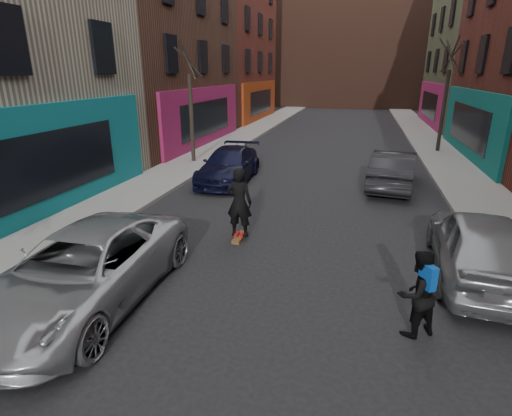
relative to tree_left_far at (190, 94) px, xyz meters
The scene contains 12 objects.
sidewalk_left 12.45m from the tree_left_far, 90.24° to the left, with size 2.50×84.00×0.13m, color gray.
sidewalk_right 17.61m from the tree_left_far, 43.95° to the left, with size 2.50×84.00×0.13m, color gray.
building_far 38.67m from the tree_left_far, 80.73° to the left, with size 40.00×10.00×14.00m, color #47281E.
tree_left_far is the anchor object (origin of this frame).
tree_right_far 13.78m from the tree_left_far, 25.82° to the left, with size 2.00×2.00×6.80m, color black, non-canonical shape.
parked_left_far 13.12m from the tree_left_far, 76.50° to the right, with size 2.46×5.33×1.48m, color #999DA1.
parked_left_end 4.83m from the tree_left_far, 45.23° to the right, with size 1.92×4.73×1.37m, color black.
parked_right_far 14.53m from the tree_left_far, 40.96° to the right, with size 1.86×4.62×1.57m, color gray.
parked_right_end 10.03m from the tree_left_far, 13.26° to the right, with size 1.58×4.53×1.49m, color black.
skateboard 10.56m from the tree_left_far, 59.89° to the right, with size 0.22×0.80×0.10m, color brown.
skateboarder 10.29m from the tree_left_far, 59.89° to the right, with size 0.71×0.46×1.94m, color black.
pedestrian 15.29m from the tree_left_far, 52.38° to the right, with size 0.98×0.93×1.59m.
Camera 1 is at (1.82, -0.44, 4.42)m, focal length 28.00 mm.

